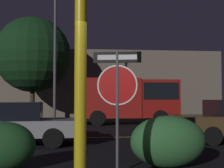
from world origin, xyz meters
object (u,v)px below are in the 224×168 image
object	(u,v)px
delivery_truck	(130,98)
passing_car_1	(7,124)
stop_sign	(117,86)
tree_0	(33,55)
street_lamp	(55,31)
hedge_bush_2	(168,141)
yellow_pole_left	(80,82)
hedge_bush_1	(4,146)

from	to	relation	value
delivery_truck	passing_car_1	bearing A→B (deg)	-32.01
stop_sign	tree_0	bearing A→B (deg)	115.57
delivery_truck	street_lamp	distance (m)	5.69
hedge_bush_2	tree_0	xyz separation A→B (m)	(-5.14, 14.95, 3.92)
yellow_pole_left	street_lamp	distance (m)	13.60
yellow_pole_left	hedge_bush_2	distance (m)	3.20
tree_0	hedge_bush_2	bearing A→B (deg)	-71.04
hedge_bush_2	street_lamp	distance (m)	12.14
passing_car_1	hedge_bush_2	bearing A→B (deg)	-134.63
yellow_pole_left	stop_sign	bearing A→B (deg)	69.15
stop_sign	yellow_pole_left	size ratio (longest dim) A/B	0.71
delivery_truck	tree_0	world-z (taller)	tree_0
hedge_bush_1	street_lamp	distance (m)	11.69
hedge_bush_1	tree_0	size ratio (longest dim) A/B	0.18
tree_0	delivery_truck	bearing A→B (deg)	-30.12
stop_sign	hedge_bush_1	xyz separation A→B (m)	(-2.27, 0.47, -1.22)
stop_sign	tree_0	xyz separation A→B (m)	(-3.99, 15.40, 2.75)
yellow_pole_left	delivery_truck	world-z (taller)	yellow_pole_left
hedge_bush_2	stop_sign	bearing A→B (deg)	-158.65
yellow_pole_left	passing_car_1	world-z (taller)	yellow_pole_left
hedge_bush_2	passing_car_1	size ratio (longest dim) A/B	0.33
passing_car_1	stop_sign	bearing A→B (deg)	-147.03
tree_0	yellow_pole_left	bearing A→B (deg)	-79.30
street_lamp	tree_0	xyz separation A→B (m)	(-1.84, 4.25, -0.76)
hedge_bush_2	passing_car_1	xyz separation A→B (m)	(-4.18, 3.61, 0.13)
street_lamp	passing_car_1	bearing A→B (deg)	-97.04
tree_0	passing_car_1	bearing A→B (deg)	-85.16
yellow_pole_left	hedge_bush_2	xyz separation A→B (m)	(1.87, 2.34, -1.14)
hedge_bush_1	yellow_pole_left	bearing A→B (deg)	-56.81
hedge_bush_1	tree_0	xyz separation A→B (m)	(-1.72, 14.93, 3.97)
tree_0	stop_sign	bearing A→B (deg)	-75.47
street_lamp	hedge_bush_1	bearing A→B (deg)	-90.60
yellow_pole_left	hedge_bush_1	xyz separation A→B (m)	(-1.54, 2.36, -1.19)
hedge_bush_2	passing_car_1	bearing A→B (deg)	139.15
hedge_bush_1	street_lamp	size ratio (longest dim) A/B	0.16
yellow_pole_left	hedge_bush_1	world-z (taller)	yellow_pole_left
delivery_truck	tree_0	xyz separation A→B (m)	(-6.10, 3.54, 2.95)
street_lamp	tree_0	size ratio (longest dim) A/B	1.15
stop_sign	yellow_pole_left	world-z (taller)	yellow_pole_left
hedge_bush_2	yellow_pole_left	bearing A→B (deg)	-128.56
tree_0	street_lamp	bearing A→B (deg)	-66.60
hedge_bush_1	hedge_bush_2	distance (m)	3.41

